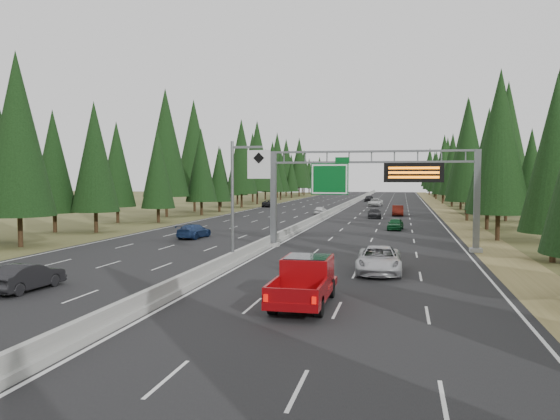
{
  "coord_description": "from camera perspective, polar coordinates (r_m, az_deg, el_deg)",
  "views": [
    {
      "loc": [
        10.66,
        -8.52,
        5.75
      ],
      "look_at": [
        4.26,
        20.0,
        4.01
      ],
      "focal_mm": 35.0,
      "sensor_mm": 36.0,
      "label": 1
    }
  ],
  "objects": [
    {
      "name": "hov_sign_pole",
      "position": [
        34.99,
        -4.1,
        1.73
      ],
      "size": [
        2.8,
        0.5,
        8.0
      ],
      "color": "slate",
      "rests_on": "road"
    },
    {
      "name": "red_pickup",
      "position": [
        24.88,
        2.72,
        -7.09
      ],
      "size": [
        2.25,
        6.3,
        2.05
      ],
      "color": "black",
      "rests_on": "road"
    },
    {
      "name": "car_ahead_white",
      "position": [
        110.53,
        9.95,
        0.8
      ],
      "size": [
        2.94,
        5.52,
        1.48
      ],
      "primitive_type": "imported",
      "rotation": [
        0.0,
        0.0,
        -0.1
      ],
      "color": "white",
      "rests_on": "road"
    },
    {
      "name": "tree_row_left",
      "position": [
        86.76,
        -9.47,
        5.57
      ],
      "size": [
        11.36,
        240.54,
        18.82
      ],
      "color": "black",
      "rests_on": "ground"
    },
    {
      "name": "median_barrier",
      "position": [
        89.32,
        5.76,
        -0.03
      ],
      "size": [
        0.7,
        260.0,
        0.85
      ],
      "color": "gray",
      "rests_on": "road"
    },
    {
      "name": "car_onc_white",
      "position": [
        83.69,
        4.26,
        -0.04
      ],
      "size": [
        1.8,
        3.88,
        1.29
      ],
      "primitive_type": "imported",
      "rotation": [
        0.0,
        0.0,
        3.07
      ],
      "color": "silver",
      "rests_on": "road"
    },
    {
      "name": "car_ahead_far",
      "position": [
        130.47,
        9.27,
        1.22
      ],
      "size": [
        2.02,
        4.6,
        1.54
      ],
      "primitive_type": "imported",
      "rotation": [
        0.0,
        0.0,
        -0.04
      ],
      "color": "black",
      "rests_on": "road"
    },
    {
      "name": "car_ahead_dkred",
      "position": [
        82.99,
        12.22,
        -0.05
      ],
      "size": [
        1.66,
        4.68,
        1.54
      ],
      "primitive_type": "imported",
      "rotation": [
        0.0,
        0.0,
        0.01
      ],
      "color": "#4C110A",
      "rests_on": "road"
    },
    {
      "name": "car_onc_near",
      "position": [
        30.34,
        -24.93,
        -6.35
      ],
      "size": [
        1.75,
        4.3,
        1.39
      ],
      "primitive_type": "imported",
      "rotation": [
        0.0,
        0.0,
        3.07
      ],
      "color": "black",
      "rests_on": "road"
    },
    {
      "name": "car_ahead_green",
      "position": [
        60.37,
        11.97,
        -1.44
      ],
      "size": [
        1.87,
        3.91,
        1.29
      ],
      "primitive_type": "imported",
      "rotation": [
        0.0,
        0.0,
        -0.09
      ],
      "color": "#135328",
      "rests_on": "road"
    },
    {
      "name": "shoulder_right",
      "position": [
        88.99,
        17.22,
        -0.43
      ],
      "size": [
        3.6,
        260.0,
        0.06
      ],
      "primitive_type": "cube",
      "color": "olive",
      "rests_on": "ground"
    },
    {
      "name": "shoulder_left",
      "position": [
        93.16,
        -5.17,
        -0.12
      ],
      "size": [
        3.6,
        260.0,
        0.06
      ],
      "primitive_type": "cube",
      "color": "#434520",
      "rests_on": "ground"
    },
    {
      "name": "road",
      "position": [
        89.34,
        5.76,
        -0.27
      ],
      "size": [
        32.0,
        260.0,
        0.08
      ],
      "primitive_type": "cube",
      "color": "black",
      "rests_on": "ground"
    },
    {
      "name": "car_onc_far",
      "position": [
        105.54,
        -1.17,
        0.7
      ],
      "size": [
        2.67,
        5.01,
        1.34
      ],
      "primitive_type": "imported",
      "rotation": [
        0.0,
        0.0,
        3.24
      ],
      "color": "black",
      "rests_on": "road"
    },
    {
      "name": "car_onc_blue",
      "position": [
        51.76,
        -8.99,
        -2.18
      ],
      "size": [
        2.19,
        4.69,
        1.33
      ],
      "primitive_type": "imported",
      "rotation": [
        0.0,
        0.0,
        3.07
      ],
      "color": "navy",
      "rests_on": "road"
    },
    {
      "name": "car_ahead_dkgrey",
      "position": [
        77.33,
        9.83,
        -0.35
      ],
      "size": [
        2.11,
        4.64,
        1.32
      ],
      "primitive_type": "imported",
      "rotation": [
        0.0,
        0.0,
        0.06
      ],
      "color": "black",
      "rests_on": "road"
    },
    {
      "name": "sign_gantry",
      "position": [
        43.44,
        10.35,
        2.72
      ],
      "size": [
        16.75,
        0.98,
        7.8
      ],
      "color": "slate",
      "rests_on": "road"
    },
    {
      "name": "tree_row_right",
      "position": [
        74.8,
        21.38,
        5.77
      ],
      "size": [
        11.76,
        242.99,
        18.67
      ],
      "color": "black",
      "rests_on": "ground"
    },
    {
      "name": "silver_minivan",
      "position": [
        33.07,
        10.31,
        -5.14
      ],
      "size": [
        2.73,
        5.69,
        1.56
      ],
      "primitive_type": "imported",
      "rotation": [
        0.0,
        0.0,
        0.03
      ],
      "color": "#BABBC0",
      "rests_on": "road"
    }
  ]
}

